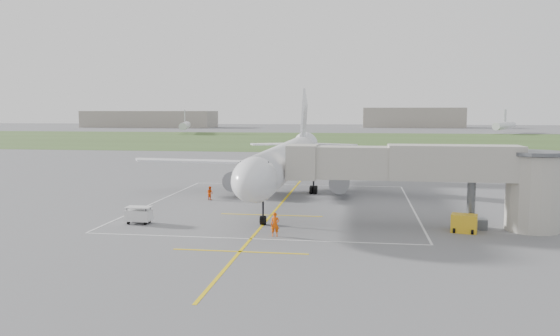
# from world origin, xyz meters

# --- Properties ---
(ground) EXTENTS (700.00, 700.00, 0.00)m
(ground) POSITION_xyz_m (0.00, 0.00, 0.00)
(ground) COLOR #59595C
(ground) RESTS_ON ground
(grass_strip) EXTENTS (700.00, 120.00, 0.02)m
(grass_strip) POSITION_xyz_m (0.00, 130.00, 0.01)
(grass_strip) COLOR #3B5123
(grass_strip) RESTS_ON ground
(apron_markings) EXTENTS (28.20, 60.00, 0.01)m
(apron_markings) POSITION_xyz_m (0.00, -5.82, 0.01)
(apron_markings) COLOR yellow
(apron_markings) RESTS_ON ground
(airliner) EXTENTS (38.93, 46.75, 13.52)m
(airliner) POSITION_xyz_m (-0.00, 0.75, 4.39)
(airliner) COLOR silver
(airliner) RESTS_ON ground
(jet_bridge) EXTENTS (23.40, 5.00, 7.20)m
(jet_bridge) POSITION_xyz_m (15.72, -13.50, 4.74)
(jet_bridge) COLOR #ADA79C
(jet_bridge) RESTS_ON ground
(gpu_unit) EXTENTS (2.32, 1.87, 1.54)m
(gpu_unit) POSITION_xyz_m (17.17, -15.15, 0.76)
(gpu_unit) COLOR gold
(gpu_unit) RESTS_ON ground
(baggage_cart) EXTENTS (2.21, 1.33, 1.54)m
(baggage_cart) POSITION_xyz_m (-11.16, -15.66, 0.79)
(baggage_cart) COLOR silver
(baggage_cart) RESTS_ON ground
(ramp_worker_nose) EXTENTS (0.73, 0.50, 1.95)m
(ramp_worker_nose) POSITION_xyz_m (1.76, -18.84, 0.98)
(ramp_worker_nose) COLOR #DD4B06
(ramp_worker_nose) RESTS_ON ground
(ramp_worker_wing) EXTENTS (0.97, 0.93, 1.58)m
(ramp_worker_wing) POSITION_xyz_m (-8.40, -1.97, 0.79)
(ramp_worker_wing) COLOR #E34407
(ramp_worker_wing) RESTS_ON ground
(distant_hangars) EXTENTS (345.00, 49.00, 12.00)m
(distant_hangars) POSITION_xyz_m (-16.15, 265.19, 5.17)
(distant_hangars) COLOR gray
(distant_hangars) RESTS_ON ground
(distant_aircraft) EXTENTS (155.61, 50.68, 8.85)m
(distant_aircraft) POSITION_xyz_m (1.46, 184.06, 3.59)
(distant_aircraft) COLOR silver
(distant_aircraft) RESTS_ON ground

